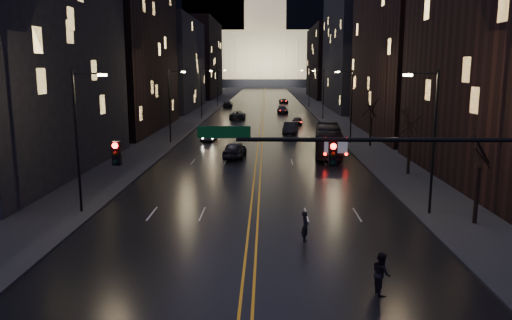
# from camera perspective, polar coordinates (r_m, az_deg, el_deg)

# --- Properties ---
(ground) EXTENTS (900.00, 900.00, 0.00)m
(ground) POSITION_cam_1_polar(r_m,az_deg,el_deg) (22.32, -0.85, -13.60)
(ground) COLOR black
(ground) RESTS_ON ground
(road) EXTENTS (20.00, 320.00, 0.02)m
(road) POSITION_cam_1_polar(r_m,az_deg,el_deg) (150.65, 0.90, 6.93)
(road) COLOR black
(road) RESTS_ON ground
(sidewalk_left) EXTENTS (8.00, 320.00, 0.16)m
(sidewalk_left) POSITION_cam_1_polar(r_m,az_deg,el_deg) (151.37, -4.45, 6.94)
(sidewalk_left) COLOR black
(sidewalk_left) RESTS_ON ground
(sidewalk_right) EXTENTS (8.00, 320.00, 0.16)m
(sidewalk_right) POSITION_cam_1_polar(r_m,az_deg,el_deg) (151.23, 6.25, 6.91)
(sidewalk_right) COLOR black
(sidewalk_right) RESTS_ON ground
(center_line) EXTENTS (0.62, 320.00, 0.01)m
(center_line) POSITION_cam_1_polar(r_m,az_deg,el_deg) (150.65, 0.90, 6.94)
(center_line) COLOR orange
(center_line) RESTS_ON road
(building_left_near) EXTENTS (12.00, 28.00, 22.00)m
(building_left_near) POSITION_cam_1_polar(r_m,az_deg,el_deg) (47.67, -26.55, 11.63)
(building_left_near) COLOR black
(building_left_near) RESTS_ON ground
(building_left_mid) EXTENTS (12.00, 30.00, 28.00)m
(building_left_mid) POSITION_cam_1_polar(r_m,az_deg,el_deg) (77.65, -15.54, 13.65)
(building_left_mid) COLOR black
(building_left_mid) RESTS_ON ground
(building_left_far) EXTENTS (12.00, 34.00, 20.00)m
(building_left_far) POSITION_cam_1_polar(r_m,az_deg,el_deg) (114.47, -9.95, 10.69)
(building_left_far) COLOR black
(building_left_far) RESTS_ON ground
(building_left_dist) EXTENTS (12.00, 40.00, 24.00)m
(building_left_dist) POSITION_cam_1_polar(r_m,az_deg,el_deg) (161.87, -6.68, 11.35)
(building_left_dist) COLOR black
(building_left_dist) RESTS_ON ground
(building_right_mid) EXTENTS (12.00, 34.00, 26.00)m
(building_right_mid) POSITION_cam_1_polar(r_m,az_deg,el_deg) (114.26, 11.65, 12.14)
(building_right_mid) COLOR black
(building_right_mid) RESTS_ON ground
(building_right_dist) EXTENTS (12.00, 40.00, 22.00)m
(building_right_dist) POSITION_cam_1_polar(r_m,az_deg,el_deg) (161.67, 8.53, 10.95)
(building_right_dist) COLOR black
(building_right_dist) RESTS_ON ground
(capitol) EXTENTS (90.00, 50.00, 58.50)m
(capitol) POSITION_cam_1_polar(r_m,az_deg,el_deg) (270.50, 1.04, 12.09)
(capitol) COLOR black
(capitol) RESTS_ON ground
(traffic_signal) EXTENTS (17.29, 0.45, 7.00)m
(traffic_signal) POSITION_cam_1_polar(r_m,az_deg,el_deg) (21.39, 15.13, -0.67)
(traffic_signal) COLOR black
(traffic_signal) RESTS_ON ground
(streetlamp_right_near) EXTENTS (2.13, 0.25, 9.00)m
(streetlamp_right_near) POSITION_cam_1_polar(r_m,az_deg,el_deg) (32.25, 19.38, 2.69)
(streetlamp_right_near) COLOR black
(streetlamp_right_near) RESTS_ON ground
(streetlamp_left_near) EXTENTS (2.13, 0.25, 9.00)m
(streetlamp_left_near) POSITION_cam_1_polar(r_m,az_deg,el_deg) (32.75, -19.52, 2.79)
(streetlamp_left_near) COLOR black
(streetlamp_left_near) RESTS_ON ground
(streetlamp_right_mid) EXTENTS (2.13, 0.25, 9.00)m
(streetlamp_right_mid) POSITION_cam_1_polar(r_m,az_deg,el_deg) (61.34, 10.69, 6.48)
(streetlamp_right_mid) COLOR black
(streetlamp_right_mid) RESTS_ON ground
(streetlamp_left_mid) EXTENTS (2.13, 0.25, 9.00)m
(streetlamp_left_mid) POSITION_cam_1_polar(r_m,az_deg,el_deg) (61.60, -9.70, 6.52)
(streetlamp_left_mid) COLOR black
(streetlamp_left_mid) RESTS_ON ground
(streetlamp_right_far) EXTENTS (2.13, 0.25, 9.00)m
(streetlamp_right_far) POSITION_cam_1_polar(r_m,az_deg,el_deg) (91.03, 7.60, 7.78)
(streetlamp_right_far) COLOR black
(streetlamp_right_far) RESTS_ON ground
(streetlamp_left_far) EXTENTS (2.13, 0.25, 9.00)m
(streetlamp_left_far) POSITION_cam_1_polar(r_m,az_deg,el_deg) (91.20, -6.16, 7.82)
(streetlamp_left_far) COLOR black
(streetlamp_left_far) RESTS_ON ground
(streetlamp_right_dist) EXTENTS (2.13, 0.25, 9.00)m
(streetlamp_right_dist) POSITION_cam_1_polar(r_m,az_deg,el_deg) (120.87, 6.02, 8.43)
(streetlamp_right_dist) COLOR black
(streetlamp_right_dist) RESTS_ON ground
(streetlamp_left_dist) EXTENTS (2.13, 0.25, 9.00)m
(streetlamp_left_dist) POSITION_cam_1_polar(r_m,az_deg,el_deg) (121.00, -4.35, 8.46)
(streetlamp_left_dist) COLOR black
(streetlamp_left_dist) RESTS_ON ground
(tree_right_near) EXTENTS (2.40, 2.40, 6.65)m
(tree_right_near) POSITION_cam_1_polar(r_m,az_deg,el_deg) (31.25, 24.26, 1.10)
(tree_right_near) COLOR black
(tree_right_near) RESTS_ON ground
(tree_right_mid) EXTENTS (2.40, 2.40, 6.65)m
(tree_right_mid) POSITION_cam_1_polar(r_m,az_deg,el_deg) (44.35, 17.26, 4.03)
(tree_right_mid) COLOR black
(tree_right_mid) RESTS_ON ground
(tree_right_far) EXTENTS (2.40, 2.40, 6.65)m
(tree_right_far) POSITION_cam_1_polar(r_m,az_deg,el_deg) (59.83, 13.06, 5.76)
(tree_right_far) COLOR black
(tree_right_far) RESTS_ON ground
(bus) EXTENTS (3.70, 11.42, 3.12)m
(bus) POSITION_cam_1_polar(r_m,az_deg,el_deg) (53.72, 8.24, 2.24)
(bus) COLOR black
(bus) RESTS_ON ground
(oncoming_car_a) EXTENTS (2.47, 5.20, 1.72)m
(oncoming_car_a) POSITION_cam_1_polar(r_m,az_deg,el_deg) (51.49, -2.45, 1.19)
(oncoming_car_a) COLOR black
(oncoming_car_a) RESTS_ON ground
(oncoming_car_b) EXTENTS (1.91, 4.44, 1.42)m
(oncoming_car_b) POSITION_cam_1_polar(r_m,az_deg,el_deg) (63.67, -5.35, 2.79)
(oncoming_car_b) COLOR black
(oncoming_car_b) RESTS_ON ground
(oncoming_car_c) EXTENTS (2.84, 5.69, 1.55)m
(oncoming_car_c) POSITION_cam_1_polar(r_m,az_deg,el_deg) (91.18, -2.10, 5.15)
(oncoming_car_c) COLOR black
(oncoming_car_c) RESTS_ON ground
(oncoming_car_d) EXTENTS (2.31, 5.43, 1.56)m
(oncoming_car_d) POSITION_cam_1_polar(r_m,az_deg,el_deg) (120.30, -3.25, 6.41)
(oncoming_car_d) COLOR black
(oncoming_car_d) RESTS_ON ground
(receding_car_a) EXTENTS (2.44, 5.36, 1.71)m
(receding_car_a) POSITION_cam_1_polar(r_m,az_deg,el_deg) (70.31, 3.94, 3.64)
(receding_car_a) COLOR black
(receding_car_a) RESTS_ON ground
(receding_car_b) EXTENTS (2.15, 4.27, 1.39)m
(receding_car_b) POSITION_cam_1_polar(r_m,az_deg,el_deg) (81.55, 4.71, 4.45)
(receding_car_b) COLOR black
(receding_car_b) RESTS_ON ground
(receding_car_c) EXTENTS (2.32, 5.15, 1.47)m
(receding_car_c) POSITION_cam_1_polar(r_m,az_deg,el_deg) (103.21, 3.05, 5.73)
(receding_car_c) COLOR black
(receding_car_c) RESTS_ON ground
(receding_car_d) EXTENTS (2.51, 4.70, 1.26)m
(receding_car_d) POSITION_cam_1_polar(r_m,az_deg,el_deg) (133.94, 3.17, 6.75)
(receding_car_d) COLOR black
(receding_car_d) RESTS_ON ground
(pedestrian_a) EXTENTS (0.51, 0.68, 1.67)m
(pedestrian_a) POSITION_cam_1_polar(r_m,az_deg,el_deg) (26.76, 5.65, -7.59)
(pedestrian_a) COLOR black
(pedestrian_a) RESTS_ON ground
(pedestrian_b) EXTENTS (0.58, 0.92, 1.77)m
(pedestrian_b) POSITION_cam_1_polar(r_m,az_deg,el_deg) (21.39, 14.13, -12.44)
(pedestrian_b) COLOR black
(pedestrian_b) RESTS_ON ground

